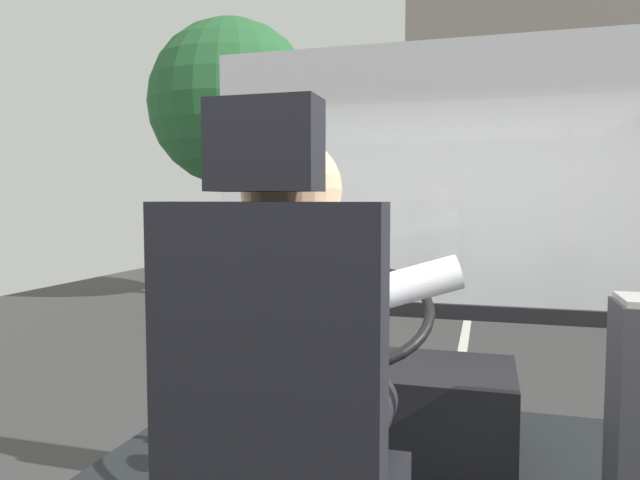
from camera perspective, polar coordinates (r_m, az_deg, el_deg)
ground at (r=10.55m, az=14.37°, el=-6.76°), size 18.00×44.00×0.06m
driver_seat at (r=1.36m, az=-3.60°, el=-20.12°), size 0.48×0.48×1.30m
bus_driver at (r=1.40m, az=-2.04°, el=-11.46°), size 0.75×0.57×0.80m
steering_console at (r=2.64m, az=6.16°, el=-15.64°), size 1.10×1.03×0.87m
windshield_panel at (r=3.19m, az=11.12°, el=2.78°), size 2.50×0.08×1.48m
street_tree at (r=11.33m, az=-8.57°, el=12.97°), size 3.09×3.09×5.26m
shop_building at (r=18.42m, az=28.39°, el=9.11°), size 11.87×5.83×7.43m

